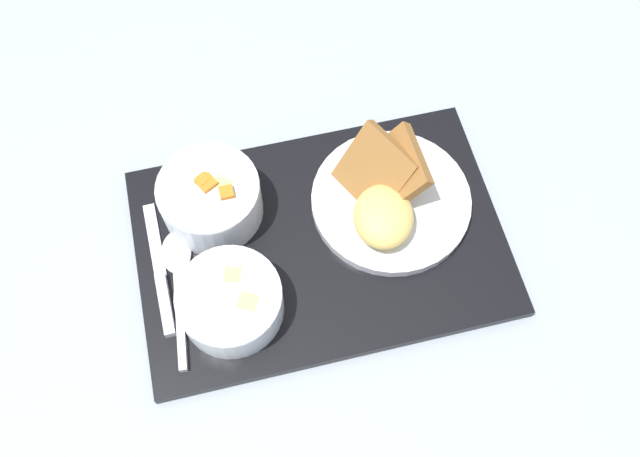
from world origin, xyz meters
The scene contains 7 objects.
ground_plane centered at (0.00, 0.00, 0.00)m, with size 4.00×4.00×0.00m, color #99A3AD.
serving_tray centered at (0.00, 0.00, 0.01)m, with size 0.47×0.34×0.01m.
bowl_salad centered at (-0.11, 0.08, 0.05)m, with size 0.12×0.12×0.07m.
bowl_soup centered at (-0.12, -0.05, 0.04)m, with size 0.12×0.12×0.05m.
plate_main centered at (0.09, 0.01, 0.04)m, with size 0.19×0.19×0.08m.
knife centered at (-0.19, 0.00, 0.02)m, with size 0.03×0.17×0.01m.
spoon centered at (-0.17, 0.01, 0.02)m, with size 0.06×0.17×0.01m.
Camera 1 is at (-0.11, -0.32, 0.75)m, focal length 38.00 mm.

